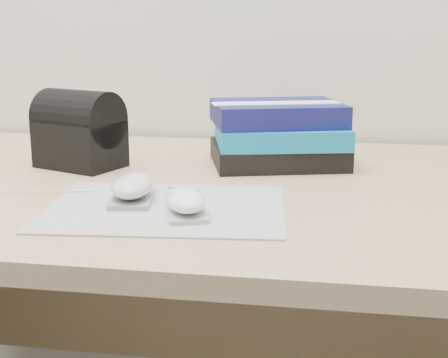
% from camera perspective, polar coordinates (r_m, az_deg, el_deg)
% --- Properties ---
extents(desk, '(1.60, 0.80, 0.73)m').
position_cam_1_polar(desk, '(1.17, 5.19, -10.92)').
color(desk, tan).
rests_on(desk, ground).
extents(mousepad, '(0.36, 0.29, 0.00)m').
position_cam_1_polar(mousepad, '(0.89, -5.34, -2.60)').
color(mousepad, gray).
rests_on(mousepad, desk).
extents(mouse_rear, '(0.08, 0.12, 0.05)m').
position_cam_1_polar(mouse_rear, '(0.92, -8.40, -0.81)').
color(mouse_rear, gray).
rests_on(mouse_rear, mousepad).
extents(mouse_front, '(0.08, 0.11, 0.04)m').
position_cam_1_polar(mouse_front, '(0.85, -3.49, -2.13)').
color(mouse_front, '#A9A9AC').
rests_on(mouse_front, mousepad).
extents(usb_cable, '(0.19, 0.04, 0.00)m').
position_cam_1_polar(usb_cable, '(1.01, -17.37, -1.10)').
color(usb_cable, silver).
rests_on(usb_cable, mousepad).
extents(book_stack, '(0.28, 0.25, 0.12)m').
position_cam_1_polar(book_stack, '(1.17, 4.96, 4.13)').
color(book_stack, black).
rests_on(book_stack, desk).
extents(pouch, '(0.17, 0.15, 0.14)m').
position_cam_1_polar(pouch, '(1.17, -13.10, 4.40)').
color(pouch, black).
rests_on(pouch, desk).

